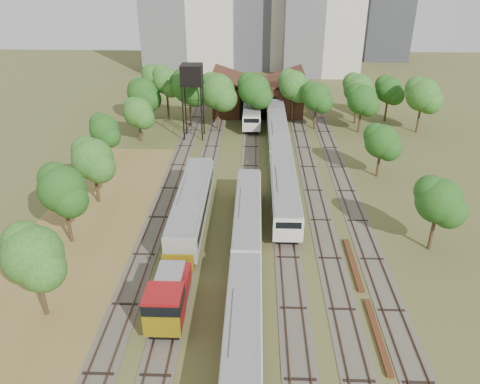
{
  "coord_description": "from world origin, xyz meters",
  "views": [
    {
      "loc": [
        -1.35,
        -26.95,
        25.94
      ],
      "look_at": [
        -2.96,
        19.37,
        2.5
      ],
      "focal_mm": 35.0,
      "sensor_mm": 36.0,
      "label": 1
    }
  ],
  "objects_px": {
    "railcar_red_set": "(246,266)",
    "water_tower": "(192,76)",
    "shunter_locomotive": "(169,298)"
  },
  "relations": [
    {
      "from": "railcar_red_set",
      "to": "water_tower",
      "type": "xyz_separation_m",
      "value": [
        -9.1,
        37.15,
        7.89
      ]
    },
    {
      "from": "shunter_locomotive",
      "to": "water_tower",
      "type": "bearing_deg",
      "value": 94.26
    },
    {
      "from": "railcar_red_set",
      "to": "water_tower",
      "type": "relative_size",
      "value": 3.01
    },
    {
      "from": "water_tower",
      "to": "railcar_red_set",
      "type": "bearing_deg",
      "value": -76.23
    },
    {
      "from": "shunter_locomotive",
      "to": "water_tower",
      "type": "height_order",
      "value": "water_tower"
    },
    {
      "from": "water_tower",
      "to": "shunter_locomotive",
      "type": "bearing_deg",
      "value": -85.74
    },
    {
      "from": "shunter_locomotive",
      "to": "water_tower",
      "type": "xyz_separation_m",
      "value": [
        -3.1,
        41.7,
        7.87
      ]
    },
    {
      "from": "railcar_red_set",
      "to": "water_tower",
      "type": "bearing_deg",
      "value": 103.77
    },
    {
      "from": "railcar_red_set",
      "to": "shunter_locomotive",
      "type": "xyz_separation_m",
      "value": [
        -6.0,
        -4.55,
        0.02
      ]
    },
    {
      "from": "railcar_red_set",
      "to": "shunter_locomotive",
      "type": "height_order",
      "value": "shunter_locomotive"
    }
  ]
}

